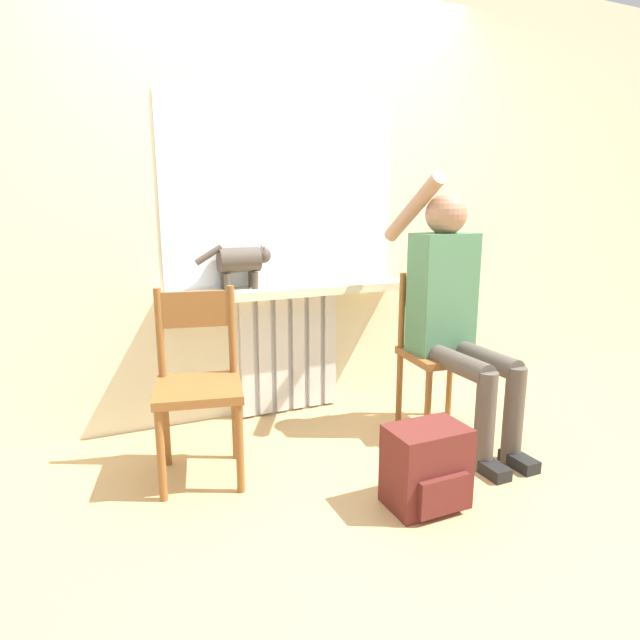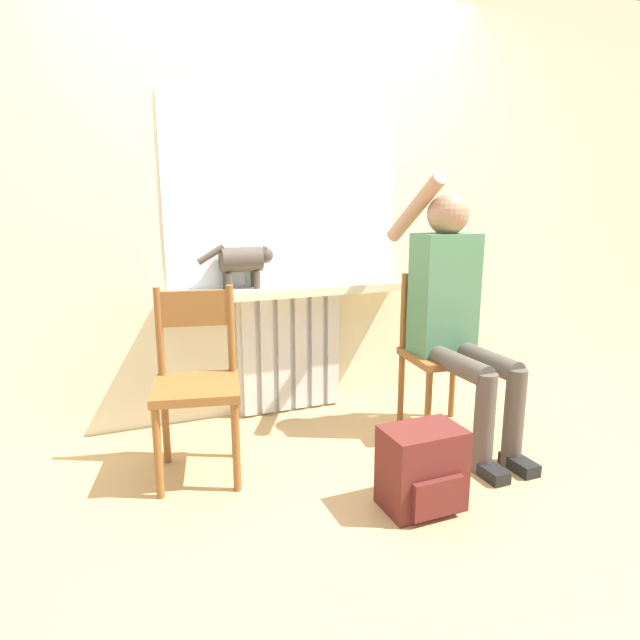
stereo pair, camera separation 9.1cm
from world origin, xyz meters
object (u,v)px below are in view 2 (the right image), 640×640
at_px(chair_left, 197,380).
at_px(backpack, 422,469).
at_px(chair_right, 440,351).
at_px(cat, 244,261).
at_px(person, 455,307).

height_order(chair_left, backpack, chair_left).
height_order(chair_left, chair_right, same).
height_order(chair_left, cat, cat).
distance_m(chair_right, backpack, 0.91).
xyz_separation_m(chair_left, person, (1.35, -0.12, 0.27)).
xyz_separation_m(cat, backpack, (0.44, -1.23, -0.78)).
xyz_separation_m(chair_right, person, (-0.00, -0.12, 0.27)).
bearing_deg(backpack, cat, 109.52).
height_order(person, cat, person).
relative_size(chair_left, chair_right, 1.00).
relative_size(cat, backpack, 1.23).
xyz_separation_m(chair_left, cat, (0.38, 0.56, 0.49)).
distance_m(cat, backpack, 1.52).
bearing_deg(chair_left, chair_right, 11.96).
xyz_separation_m(chair_left, backpack, (0.82, -0.67, -0.29)).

